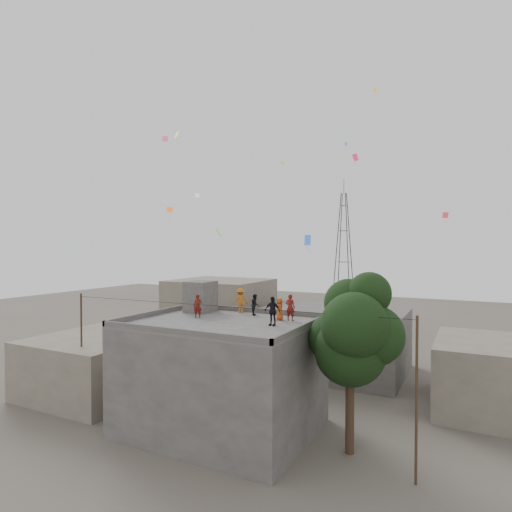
{
  "coord_description": "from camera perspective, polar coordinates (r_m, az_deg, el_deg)",
  "views": [
    {
      "loc": [
        12.62,
        -20.52,
        10.39
      ],
      "look_at": [
        0.96,
        2.41,
        9.79
      ],
      "focal_mm": 30.0,
      "sensor_mm": 36.0,
      "label": 1
    }
  ],
  "objects": [
    {
      "name": "neighbor_east",
      "position": [
        31.63,
        29.38,
        -13.85
      ],
      "size": [
        7.0,
        8.0,
        4.4
      ],
      "primitive_type": "cube",
      "color": "#696353",
      "rests_on": "ground"
    },
    {
      "name": "person_dark_child",
      "position": [
        26.73,
        -0.11,
        -6.5
      ],
      "size": [
        0.71,
        0.78,
        1.3
      ],
      "primitive_type": "imported",
      "rotation": [
        0.0,
        0.0,
        2.01
      ],
      "color": "black",
      "rests_on": "main_building"
    },
    {
      "name": "ground",
      "position": [
        26.24,
        -4.59,
        -22.01
      ],
      "size": [
        140.0,
        140.0,
        0.0
      ],
      "primitive_type": "plane",
      "color": "#4E4840",
      "rests_on": "ground"
    },
    {
      "name": "kites",
      "position": [
        29.74,
        2.42,
        9.58
      ],
      "size": [
        19.09,
        17.87,
        11.72
      ],
      "color": "orange",
      "rests_on": "ground"
    },
    {
      "name": "neighbor_west",
      "position": [
        33.7,
        -19.3,
        -13.17
      ],
      "size": [
        8.0,
        10.0,
        4.0
      ],
      "primitive_type": "cube",
      "color": "#696353",
      "rests_on": "ground"
    },
    {
      "name": "person_orange_child",
      "position": [
        24.95,
        3.19,
        -7.07
      ],
      "size": [
        0.71,
        0.75,
        1.29
      ],
      "primitive_type": "imported",
      "rotation": [
        0.0,
        0.0,
        -0.92
      ],
      "color": "#B94915",
      "rests_on": "main_building"
    },
    {
      "name": "person_dark_adult",
      "position": [
        23.23,
        2.19,
        -7.34
      ],
      "size": [
        0.95,
        0.44,
        1.58
      ],
      "primitive_type": "imported",
      "rotation": [
        0.0,
        0.0,
        -0.06
      ],
      "color": "black",
      "rests_on": "main_building"
    },
    {
      "name": "person_orange_adult",
      "position": [
        27.59,
        -2.1,
        -5.97
      ],
      "size": [
        1.14,
        1.13,
        1.58
      ],
      "primitive_type": "imported",
      "rotation": [
        0.0,
        0.0,
        -2.37
      ],
      "color": "#C06216",
      "rests_on": "main_building"
    },
    {
      "name": "stair_head_box",
      "position": [
        28.21,
        -7.4,
        -5.38
      ],
      "size": [
        1.6,
        1.8,
        2.0
      ],
      "primitive_type": "cube",
      "color": "#494744",
      "rests_on": "main_building"
    },
    {
      "name": "person_red_child",
      "position": [
        25.94,
        -7.77,
        -6.64
      ],
      "size": [
        0.6,
        0.52,
        1.4
      ],
      "primitive_type": "imported",
      "rotation": [
        0.0,
        0.0,
        0.43
      ],
      "color": "maroon",
      "rests_on": "main_building"
    },
    {
      "name": "transmission_tower",
      "position": [
        62.78,
        11.59,
        0.09
      ],
      "size": [
        2.97,
        2.97,
        20.01
      ],
      "color": "black",
      "rests_on": "ground"
    },
    {
      "name": "parapet",
      "position": [
        24.44,
        -4.61,
        -8.43
      ],
      "size": [
        10.0,
        8.0,
        0.3
      ],
      "color": "#494744",
      "rests_on": "main_building"
    },
    {
      "name": "tree",
      "position": [
        22.18,
        12.94,
        -9.85
      ],
      "size": [
        4.9,
        4.6,
        9.1
      ],
      "color": "black",
      "rests_on": "ground"
    },
    {
      "name": "person_red_adult",
      "position": [
        24.85,
        4.59,
        -6.84
      ],
      "size": [
        0.58,
        0.4,
        1.52
      ],
      "primitive_type": "imported",
      "rotation": [
        0.0,
        0.0,
        3.21
      ],
      "color": "maroon",
      "rests_on": "main_building"
    },
    {
      "name": "utility_line",
      "position": [
        23.69,
        -5.17,
        -14.76
      ],
      "size": [
        20.12,
        0.62,
        7.4
      ],
      "color": "black",
      "rests_on": "ground"
    },
    {
      "name": "neighbor_northwest",
      "position": [
        43.51,
        -4.8,
        -7.79
      ],
      "size": [
        9.0,
        8.0,
        7.0
      ],
      "primitive_type": "cube",
      "color": "#696353",
      "rests_on": "ground"
    },
    {
      "name": "main_building",
      "position": [
        25.18,
        -4.6,
        -15.62
      ],
      "size": [
        10.0,
        8.0,
        6.1
      ],
      "color": "#494744",
      "rests_on": "ground"
    },
    {
      "name": "neighbor_north",
      "position": [
        36.97,
        9.81,
        -11.02
      ],
      "size": [
        12.0,
        9.0,
        5.0
      ],
      "primitive_type": "cube",
      "color": "#494744",
      "rests_on": "ground"
    }
  ]
}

